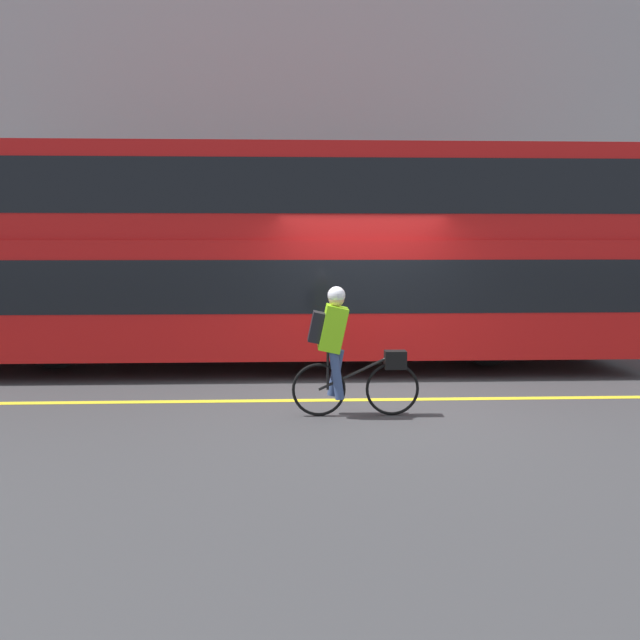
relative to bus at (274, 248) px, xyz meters
name	(u,v)px	position (x,y,z in m)	size (l,w,h in m)	color
ground_plane	(373,403)	(1.37, -2.51, -1.99)	(80.00, 80.00, 0.00)	#38383A
road_center_line	(372,400)	(1.37, -2.35, -1.99)	(50.00, 0.14, 0.01)	yellow
sidewalk_curb	(341,332)	(1.37, 3.47, -1.94)	(60.00, 2.43, 0.10)	#A8A399
building_facade	(337,153)	(1.37, 4.83, 2.21)	(60.00, 0.30, 8.41)	#9E9EA3
bus	(274,248)	(0.00, 0.00, 0.00)	(11.73, 2.53, 3.56)	black
cyclist_on_bike	(342,347)	(0.92, -3.09, -1.14)	(1.55, 0.32, 1.58)	black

